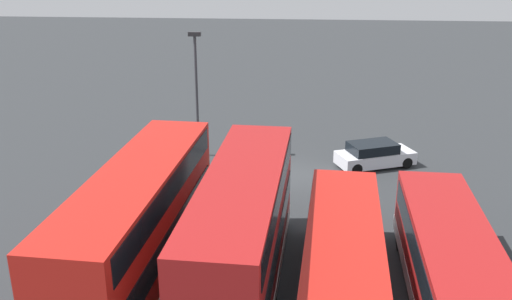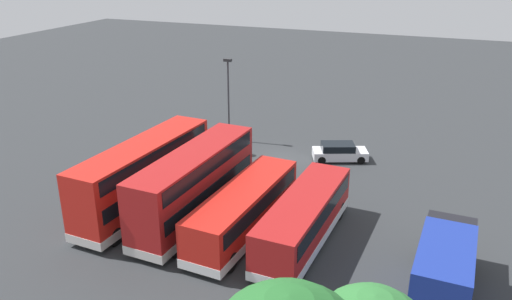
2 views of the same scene
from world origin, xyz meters
TOP-DOWN VIEW (x-y plane):
  - ground_plane at (0.00, 0.00)m, footprint 140.00×140.00m
  - bus_single_deck_near_end at (-5.46, 11.44)m, footprint 3.02×10.37m
  - bus_single_deck_second at (-1.82, 11.70)m, footprint 3.24×10.63m
  - bus_double_decker_third at (1.68, 11.22)m, footprint 3.10×11.50m
  - bus_double_decker_fourth at (5.41, 11.11)m, footprint 3.26×12.06m
  - car_hatchback_silver at (-4.45, -1.73)m, footprint 4.69×3.31m
  - lamp_post_tall at (5.79, -2.70)m, footprint 0.70×0.30m
  - waste_bin_yellow at (3.11, 0.09)m, footprint 0.60×0.60m

SIDE VIEW (x-z plane):
  - ground_plane at x=0.00m, z-range 0.00..0.00m
  - waste_bin_yellow at x=3.11m, z-range 0.00..0.95m
  - car_hatchback_silver at x=-4.45m, z-range -0.01..1.42m
  - bus_single_deck_near_end at x=-5.46m, z-range 0.14..3.09m
  - bus_single_deck_second at x=-1.82m, z-range 0.15..3.10m
  - bus_double_decker_third at x=1.68m, z-range 0.17..4.72m
  - bus_double_decker_fourth at x=5.41m, z-range 0.18..4.73m
  - lamp_post_tall at x=5.79m, z-range 0.67..8.00m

